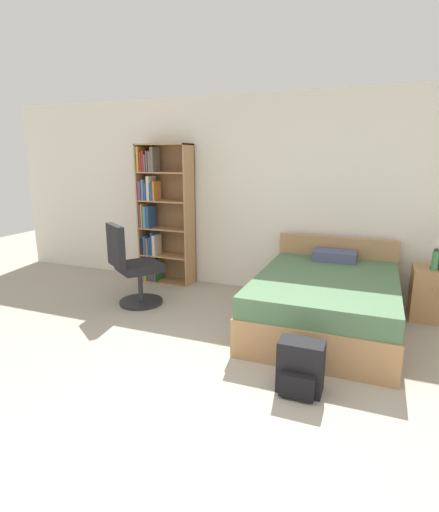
% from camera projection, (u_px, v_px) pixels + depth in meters
% --- Properties ---
extents(ground_plane, '(14.00, 14.00, 0.00)m').
position_uv_depth(ground_plane, '(186.00, 443.00, 2.58)').
color(ground_plane, '#A39989').
extents(wall_back, '(9.00, 0.06, 2.60)m').
position_uv_depth(wall_back, '(294.00, 197.00, 5.18)').
color(wall_back, silver).
rests_on(wall_back, ground_plane).
extents(bookshelf, '(0.77, 0.33, 1.98)m').
position_uv_depth(bookshelf, '(160.00, 215.00, 5.73)').
color(bookshelf, '#AD7F51').
rests_on(bookshelf, ground_plane).
extents(bed, '(1.43, 1.95, 0.83)m').
position_uv_depth(bed, '(326.00, 301.00, 4.28)').
color(bed, '#AD7F51').
rests_on(bed, ground_plane).
extents(office_chair, '(0.70, 0.72, 1.03)m').
position_uv_depth(office_chair, '(132.00, 268.00, 4.89)').
color(office_chair, '#232326').
rests_on(office_chair, ground_plane).
extents(nightstand, '(0.41, 0.45, 0.60)m').
position_uv_depth(nightstand, '(431.00, 293.00, 4.51)').
color(nightstand, '#AD7F51').
rests_on(nightstand, ground_plane).
extents(water_bottle, '(0.07, 0.07, 0.24)m').
position_uv_depth(water_bottle, '(435.00, 260.00, 4.32)').
color(water_bottle, '#3F8C4C').
rests_on(water_bottle, nightstand).
extents(backpack_black, '(0.35, 0.28, 0.42)m').
position_uv_depth(backpack_black, '(300.00, 368.00, 3.11)').
color(backpack_black, black).
rests_on(backpack_black, ground_plane).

